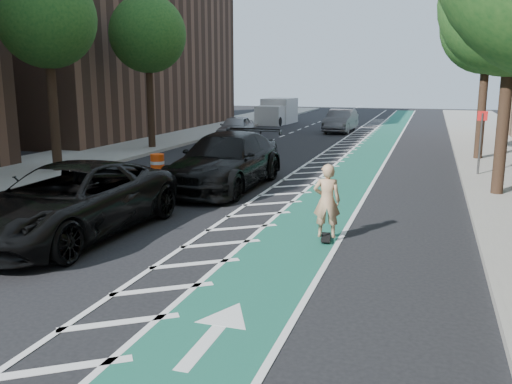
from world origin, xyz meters
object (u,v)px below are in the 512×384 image
at_px(suv_near, 69,201).
at_px(suv_far, 226,161).
at_px(skateboarder, 327,201).
at_px(barrel_a, 158,166).

xyz_separation_m(suv_near, suv_far, (1.39, 6.55, 0.06)).
distance_m(skateboarder, suv_near, 5.98).
height_order(skateboarder, barrel_a, skateboarder).
distance_m(suv_near, suv_far, 6.70).
distance_m(suv_far, barrel_a, 3.26).
height_order(suv_far, barrel_a, suv_far).
bearing_deg(barrel_a, skateboarder, -38.91).
height_order(suv_near, barrel_a, suv_near).
relative_size(suv_far, barrel_a, 7.10).
relative_size(suv_near, barrel_a, 6.94).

